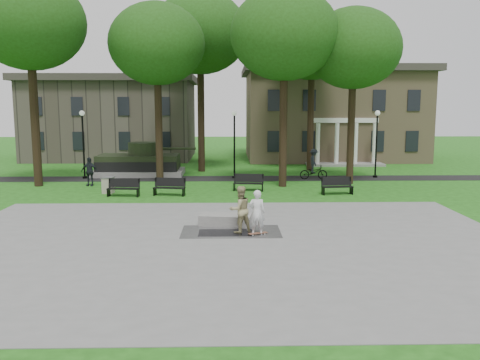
% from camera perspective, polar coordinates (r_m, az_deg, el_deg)
% --- Properties ---
extents(ground, '(120.00, 120.00, 0.00)m').
position_cam_1_polar(ground, '(23.71, -1.47, -4.00)').
color(ground, '#1C5012').
rests_on(ground, ground).
extents(plaza, '(22.00, 16.00, 0.02)m').
position_cam_1_polar(plaza, '(18.85, -1.51, -7.24)').
color(plaza, gray).
rests_on(plaza, ground).
extents(footpath, '(44.00, 2.60, 0.01)m').
position_cam_1_polar(footpath, '(35.52, -1.43, 0.17)').
color(footpath, black).
rests_on(footpath, ground).
extents(building_right, '(17.00, 12.00, 8.60)m').
position_cam_1_polar(building_right, '(50.15, 10.18, 7.42)').
color(building_right, '#9E8460').
rests_on(building_right, ground).
extents(building_left, '(15.00, 10.00, 7.20)m').
position_cam_1_polar(building_left, '(50.89, -13.98, 6.48)').
color(building_left, '#4C443D').
rests_on(building_left, ground).
extents(tree_0, '(6.80, 6.80, 12.97)m').
position_cam_1_polar(tree_0, '(34.70, -22.59, 15.96)').
color(tree_0, black).
rests_on(tree_0, ground).
extents(tree_1, '(6.20, 6.20, 11.63)m').
position_cam_1_polar(tree_1, '(34.18, -9.32, 14.79)').
color(tree_1, black).
rests_on(tree_1, ground).
extents(tree_2, '(6.60, 6.60, 12.16)m').
position_cam_1_polar(tree_2, '(32.12, 5.00, 15.93)').
color(tree_2, black).
rests_on(tree_2, ground).
extents(tree_3, '(6.00, 6.00, 11.19)m').
position_cam_1_polar(tree_3, '(33.79, 12.64, 14.16)').
color(tree_3, black).
rests_on(tree_3, ground).
extents(tree_4, '(7.20, 7.20, 13.50)m').
position_cam_1_polar(tree_4, '(39.56, -4.49, 16.08)').
color(tree_4, black).
rests_on(tree_4, ground).
extents(tree_5, '(6.40, 6.40, 12.44)m').
position_cam_1_polar(tree_5, '(40.43, 8.10, 14.82)').
color(tree_5, black).
rests_on(tree_5, ground).
extents(lamp_left, '(0.36, 0.36, 4.73)m').
position_cam_1_polar(lamp_left, '(36.93, -17.21, 4.46)').
color(lamp_left, black).
rests_on(lamp_left, ground).
extents(lamp_mid, '(0.36, 0.36, 4.73)m').
position_cam_1_polar(lamp_mid, '(35.53, -0.64, 4.69)').
color(lamp_mid, black).
rests_on(lamp_mid, ground).
extents(lamp_right, '(0.36, 0.36, 4.73)m').
position_cam_1_polar(lamp_right, '(37.03, 15.08, 4.55)').
color(lamp_right, black).
rests_on(lamp_right, ground).
extents(tank_monument, '(7.45, 3.40, 2.40)m').
position_cam_1_polar(tank_monument, '(37.96, -11.23, 1.84)').
color(tank_monument, gray).
rests_on(tank_monument, ground).
extents(puddle, '(2.20, 1.20, 0.00)m').
position_cam_1_polar(puddle, '(20.47, -1.58, -5.94)').
color(puddle, black).
rests_on(puddle, plaza).
extents(concrete_block, '(2.34, 1.35, 0.45)m').
position_cam_1_polar(concrete_block, '(21.76, -1.61, -4.47)').
color(concrete_block, gray).
rests_on(concrete_block, plaza).
extents(skateboard, '(0.80, 0.48, 0.07)m').
position_cam_1_polar(skateboard, '(20.17, 2.02, -6.06)').
color(skateboard, brown).
rests_on(skateboard, plaza).
extents(skateboarder, '(0.67, 0.46, 1.79)m').
position_cam_1_polar(skateboarder, '(20.03, 1.91, -3.64)').
color(skateboarder, silver).
rests_on(skateboarder, plaza).
extents(friend_watching, '(1.14, 1.04, 1.89)m').
position_cam_1_polar(friend_watching, '(20.30, 0.01, -3.32)').
color(friend_watching, '#9A9263').
rests_on(friend_watching, plaza).
extents(pedestrian_walker, '(1.12, 0.57, 1.83)m').
position_cam_1_polar(pedestrian_walker, '(33.58, -16.56, 0.91)').
color(pedestrian_walker, black).
rests_on(pedestrian_walker, ground).
extents(cyclist, '(1.92, 1.09, 2.12)m').
position_cam_1_polar(cyclist, '(35.46, 8.27, 1.47)').
color(cyclist, black).
rests_on(cyclist, ground).
extents(park_bench_0, '(1.84, 0.71, 1.00)m').
position_cam_1_polar(park_bench_0, '(29.29, -12.95, -0.79)').
color(park_bench_0, black).
rests_on(park_bench_0, ground).
extents(park_bench_1, '(1.85, 0.84, 1.00)m').
position_cam_1_polar(park_bench_1, '(29.09, -7.94, -0.71)').
color(park_bench_1, black).
rests_on(park_bench_1, ground).
extents(park_bench_2, '(1.85, 0.78, 1.00)m').
position_cam_1_polar(park_bench_2, '(30.46, 0.94, -0.22)').
color(park_bench_2, black).
rests_on(park_bench_2, ground).
extents(park_bench_3, '(1.84, 0.75, 1.00)m').
position_cam_1_polar(park_bench_3, '(29.73, 10.84, -0.59)').
color(park_bench_3, black).
rests_on(park_bench_3, ground).
extents(trash_bin, '(0.71, 0.71, 0.96)m').
position_cam_1_polar(trash_bin, '(30.55, -14.59, -0.54)').
color(trash_bin, '#A89E8A').
rests_on(trash_bin, ground).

